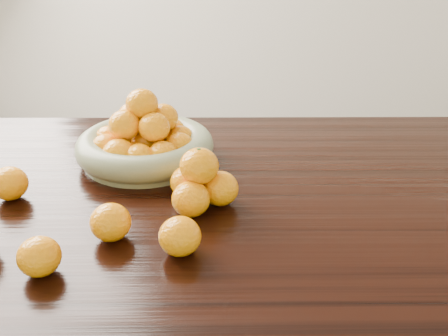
{
  "coord_description": "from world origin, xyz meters",
  "views": [
    {
      "loc": [
        0.04,
        -0.96,
        1.29
      ],
      "look_at": [
        0.04,
        -0.02,
        0.83
      ],
      "focal_mm": 40.0,
      "sensor_mm": 36.0,
      "label": 1
    }
  ],
  "objects": [
    {
      "name": "dining_table",
      "position": [
        0.0,
        0.0,
        0.66
      ],
      "size": [
        2.0,
        1.0,
        0.75
      ],
      "color": "black",
      "rests_on": "ground"
    },
    {
      "name": "fruit_bowl",
      "position": [
        -0.15,
        0.19,
        0.8
      ],
      "size": [
        0.35,
        0.35,
        0.19
      ],
      "rotation": [
        0.0,
        0.0,
        0.13
      ],
      "color": "gray",
      "rests_on": "dining_table"
    },
    {
      "name": "orange_pyramid",
      "position": [
        -0.01,
        -0.04,
        0.8
      ],
      "size": [
        0.15,
        0.15,
        0.13
      ],
      "rotation": [
        0.0,
        0.0,
        -0.4
      ],
      "color": "#FF9E07",
      "rests_on": "dining_table"
    },
    {
      "name": "loose_orange_1",
      "position": [
        -0.17,
        -0.16,
        0.79
      ],
      "size": [
        0.08,
        0.08,
        0.07
      ],
      "primitive_type": "ellipsoid",
      "color": "#FF9E07",
      "rests_on": "dining_table"
    },
    {
      "name": "loose_orange_2",
      "position": [
        -0.04,
        -0.21,
        0.79
      ],
      "size": [
        0.08,
        0.08,
        0.07
      ],
      "primitive_type": "ellipsoid",
      "color": "#FF9E07",
      "rests_on": "dining_table"
    },
    {
      "name": "loose_orange_3",
      "position": [
        -0.42,
        -0.0,
        0.79
      ],
      "size": [
        0.08,
        0.08,
        0.07
      ],
      "primitive_type": "ellipsoid",
      "color": "#FF9E07",
      "rests_on": "dining_table"
    },
    {
      "name": "loose_orange_4",
      "position": [
        -0.27,
        -0.27,
        0.78
      ],
      "size": [
        0.07,
        0.07,
        0.07
      ],
      "primitive_type": "ellipsoid",
      "color": "#FF9E07",
      "rests_on": "dining_table"
    }
  ]
}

